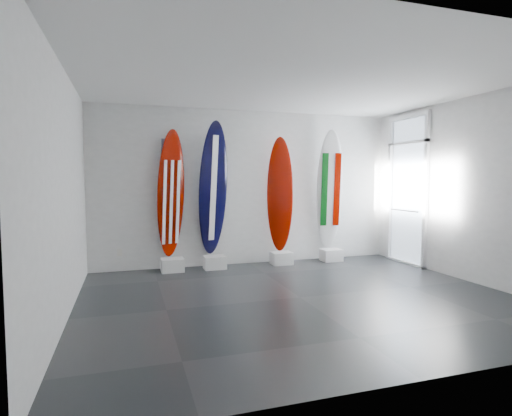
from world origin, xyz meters
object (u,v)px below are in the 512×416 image
object	(u,v)px
surfboard_navy	(213,189)
surfboard_swiss	(280,195)
surfboard_italy	(330,190)
surfboard_usa	(171,194)

from	to	relation	value
surfboard_navy	surfboard_swiss	bearing A→B (deg)	-12.39
surfboard_swiss	surfboard_italy	distance (m)	1.09
surfboard_navy	surfboard_italy	world-z (taller)	surfboard_navy
surfboard_navy	surfboard_italy	bearing A→B (deg)	-12.39
surfboard_swiss	surfboard_navy	bearing A→B (deg)	-158.54
surfboard_usa	surfboard_swiss	distance (m)	2.11
surfboard_usa	surfboard_swiss	bearing A→B (deg)	-18.83
surfboard_navy	surfboard_swiss	xyz separation A→B (m)	(1.33, 0.00, -0.12)
surfboard_swiss	surfboard_italy	xyz separation A→B (m)	(1.09, 0.00, 0.09)
surfboard_navy	surfboard_swiss	distance (m)	1.34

